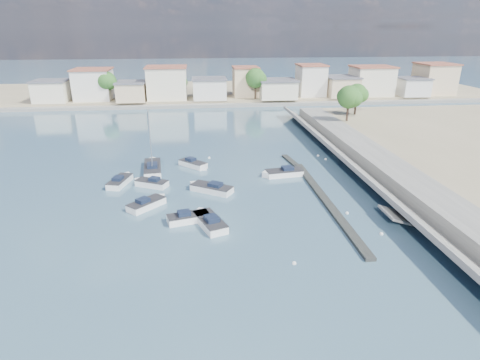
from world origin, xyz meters
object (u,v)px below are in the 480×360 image
at_px(motorboat_c, 210,188).
at_px(motorboat_d, 282,173).
at_px(motorboat_f, 150,183).
at_px(motorboat_h, 191,218).
at_px(motorboat_g, 194,164).
at_px(motorboat_a, 209,221).
at_px(motorboat_e, 121,181).
at_px(sailboat, 153,167).
at_px(motorboat_b, 148,204).

height_order(motorboat_c, motorboat_d, same).
height_order(motorboat_d, motorboat_f, same).
bearing_deg(motorboat_c, motorboat_d, 23.80).
xyz_separation_m(motorboat_f, motorboat_h, (5.21, -10.64, 0.00)).
bearing_deg(motorboat_g, motorboat_a, -85.55).
bearing_deg(motorboat_h, motorboat_d, 45.02).
xyz_separation_m(motorboat_e, sailboat, (3.66, 5.12, 0.03)).
bearing_deg(motorboat_e, sailboat, 54.46).
distance_m(motorboat_c, motorboat_e, 12.15).
height_order(motorboat_b, motorboat_h, same).
bearing_deg(motorboat_b, motorboat_g, 68.57).
height_order(motorboat_b, motorboat_f, same).
distance_m(motorboat_a, motorboat_c, 9.11).
bearing_deg(motorboat_a, motorboat_h, 151.25).
bearing_deg(motorboat_a, sailboat, 112.35).
bearing_deg(sailboat, motorboat_e, -125.54).
relative_size(motorboat_b, sailboat, 0.49).
xyz_separation_m(motorboat_a, motorboat_b, (-6.74, 5.21, -0.00)).
bearing_deg(sailboat, motorboat_a, -67.65).
distance_m(motorboat_f, motorboat_h, 11.85).
height_order(motorboat_a, motorboat_h, same).
relative_size(motorboat_a, motorboat_h, 1.15).
distance_m(motorboat_d, motorboat_e, 21.69).
height_order(motorboat_d, sailboat, sailboat).
relative_size(motorboat_a, motorboat_b, 1.29).
height_order(motorboat_a, sailboat, sailboat).
xyz_separation_m(motorboat_b, motorboat_d, (17.35, 8.36, -0.00)).
bearing_deg(sailboat, motorboat_b, -87.03).
bearing_deg(motorboat_b, sailboat, 92.97).
bearing_deg(motorboat_a, motorboat_g, 94.45).
distance_m(motorboat_b, motorboat_h, 6.38).
bearing_deg(motorboat_a, motorboat_f, 121.36).
xyz_separation_m(motorboat_d, sailboat, (-18.02, 4.45, 0.03)).
distance_m(motorboat_c, motorboat_d, 11.08).
xyz_separation_m(motorboat_f, sailboat, (-0.29, 6.34, 0.03)).
relative_size(motorboat_a, motorboat_g, 1.31).
distance_m(motorboat_c, sailboat, 11.91).
relative_size(motorboat_b, motorboat_g, 1.01).
bearing_deg(motorboat_f, motorboat_h, -63.88).
bearing_deg(sailboat, motorboat_g, 6.35).
height_order(motorboat_a, motorboat_d, same).
relative_size(motorboat_a, sailboat, 0.64).
distance_m(motorboat_e, motorboat_f, 4.13).
height_order(motorboat_b, motorboat_c, same).
distance_m(motorboat_d, sailboat, 18.56).
bearing_deg(motorboat_f, motorboat_b, -86.68).
relative_size(motorboat_b, motorboat_d, 0.77).
bearing_deg(motorboat_b, motorboat_d, 25.73).
relative_size(motorboat_d, motorboat_h, 1.16).
bearing_deg(motorboat_c, motorboat_f, 161.23).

